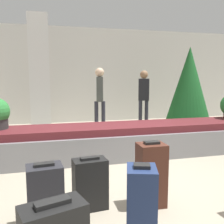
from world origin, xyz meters
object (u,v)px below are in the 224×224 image
object	(u,v)px
suitcase_3	(45,196)
traveler_0	(144,93)
traveler_1	(100,93)
suitcase_1	(141,210)
pillar	(40,75)
suitcase_4	(90,184)
decorated_tree	(189,88)
suitcase_0	(151,175)

from	to	relation	value
suitcase_3	traveler_0	distance (m)	5.51
suitcase_3	traveler_1	size ratio (longest dim) A/B	0.38
suitcase_1	traveler_1	size ratio (longest dim) A/B	0.44
pillar	suitcase_1	size ratio (longest dim) A/B	4.05
traveler_1	traveler_0	bearing A→B (deg)	112.37
suitcase_4	decorated_tree	size ratio (longest dim) A/B	0.26
pillar	decorated_tree	size ratio (longest dim) A/B	1.38
suitcase_3	traveler_0	size ratio (longest dim) A/B	0.39
suitcase_3	suitcase_4	bearing A→B (deg)	20.91
pillar	traveler_0	bearing A→B (deg)	-1.47
suitcase_0	traveler_0	distance (m)	4.85
suitcase_4	decorated_tree	distance (m)	4.65
pillar	traveler_1	bearing A→B (deg)	-12.88
suitcase_1	suitcase_3	distance (m)	0.99
suitcase_4	traveler_1	distance (m)	4.30
suitcase_1	traveler_0	size ratio (longest dim) A/B	0.46
suitcase_4	suitcase_0	bearing A→B (deg)	-14.12
suitcase_1	suitcase_4	world-z (taller)	suitcase_1
suitcase_0	suitcase_3	world-z (taller)	suitcase_0
suitcase_1	decorated_tree	size ratio (longest dim) A/B	0.34
suitcase_0	traveler_0	xyz separation A→B (m)	(1.65, 4.51, 0.67)
suitcase_1	suitcase_3	bearing A→B (deg)	160.83
traveler_0	traveler_1	xyz separation A→B (m)	(-1.42, -0.29, 0.04)
pillar	traveler_0	distance (m)	3.07
suitcase_1	traveler_1	xyz separation A→B (m)	(0.63, 4.96, 0.70)
suitcase_1	decorated_tree	xyz separation A→B (m)	(2.87, 4.10, 0.87)
suitcase_0	suitcase_3	size ratio (longest dim) A/B	1.16
suitcase_1	traveler_1	world-z (taller)	traveler_1
suitcase_0	suitcase_4	size ratio (longest dim) A/B	1.26
suitcase_1	suitcase_0	bearing A→B (deg)	78.70
suitcase_4	traveler_1	xyz separation A→B (m)	(0.94, 4.12, 0.79)
decorated_tree	suitcase_4	bearing A→B (deg)	-134.30
suitcase_3	traveler_1	world-z (taller)	traveler_1
suitcase_3	traveler_1	distance (m)	4.66
suitcase_4	traveler_1	world-z (taller)	traveler_1
suitcase_3	decorated_tree	bearing A→B (deg)	37.65
suitcase_0	traveler_1	distance (m)	4.29
suitcase_1	traveler_0	world-z (taller)	traveler_0
traveler_0	suitcase_0	bearing A→B (deg)	-90.54
suitcase_3	suitcase_4	distance (m)	0.55
suitcase_3	suitcase_0	bearing A→B (deg)	0.98
traveler_0	suitcase_3	bearing A→B (deg)	-101.90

